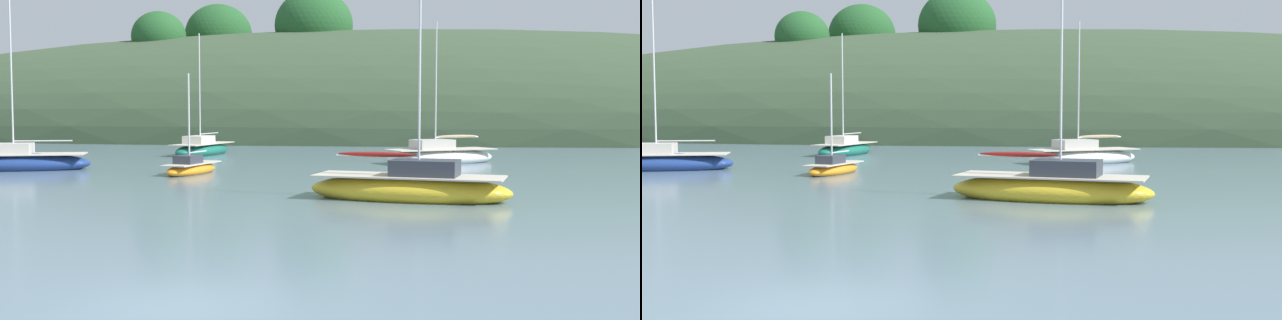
{
  "view_description": "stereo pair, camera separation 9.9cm",
  "coord_description": "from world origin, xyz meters",
  "views": [
    {
      "loc": [
        4.23,
        -12.96,
        3.55
      ],
      "look_at": [
        0.0,
        20.0,
        1.2
      ],
      "focal_mm": 42.71,
      "sensor_mm": 36.0,
      "label": 1
    },
    {
      "loc": [
        4.33,
        -12.94,
        3.55
      ],
      "look_at": [
        0.0,
        20.0,
        1.2
      ],
      "focal_mm": 42.71,
      "sensor_mm": 36.0,
      "label": 2
    }
  ],
  "objects": [
    {
      "name": "far_shoreline_hill",
      "position": [
        -0.12,
        71.92,
        0.11
      ],
      "size": [
        150.0,
        36.0,
        28.3
      ],
      "color": "#384C33",
      "rests_on": "ground"
    },
    {
      "name": "sailboat_orange_cutter",
      "position": [
        -7.6,
        25.81,
        0.3
      ],
      "size": [
        2.41,
        4.82,
        5.43
      ],
      "color": "orange",
      "rests_on": "ground"
    },
    {
      "name": "ground_plane",
      "position": [
        0.0,
        0.0,
        0.0
      ],
      "size": [
        400.0,
        400.0,
        0.0
      ],
      "primitive_type": "plane",
      "color": "slate"
    },
    {
      "name": "sailboat_blue_center",
      "position": [
        -11.46,
        41.23,
        0.42
      ],
      "size": [
        3.65,
        7.36,
        9.07
      ],
      "color": "#196B56",
      "rests_on": "ground"
    },
    {
      "name": "sailboat_red_portside",
      "position": [
        3.96,
        15.99,
        0.46
      ],
      "size": [
        8.13,
        4.08,
        10.0
      ],
      "color": "gold",
      "rests_on": "ground"
    },
    {
      "name": "sailboat_yellow_far",
      "position": [
        5.63,
        35.0,
        0.45
      ],
      "size": [
        7.77,
        5.97,
        9.05
      ],
      "color": "white",
      "rests_on": "ground"
    },
    {
      "name": "sailboat_grey_yawl",
      "position": [
        -17.81,
        26.92,
        0.45
      ],
      "size": [
        7.97,
        4.68,
        10.61
      ],
      "color": "navy",
      "rests_on": "ground"
    }
  ]
}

